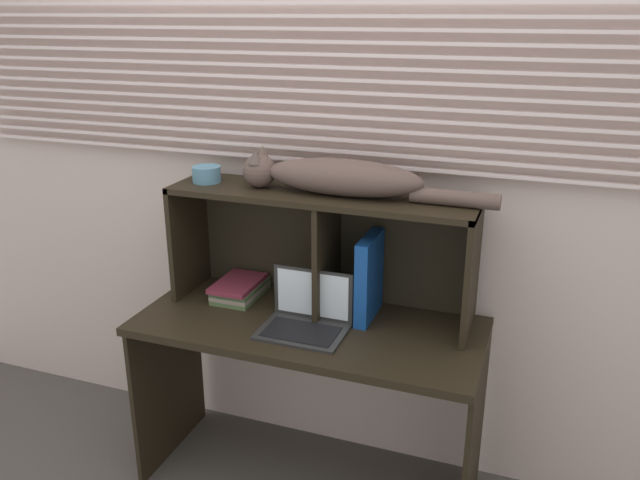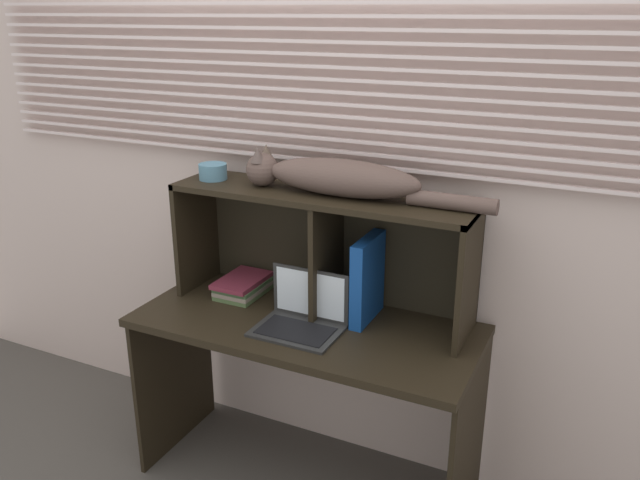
{
  "view_description": "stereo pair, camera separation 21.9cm",
  "coord_description": "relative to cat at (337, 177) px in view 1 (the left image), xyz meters",
  "views": [
    {
      "loc": [
        0.76,
        -1.73,
        1.78
      ],
      "look_at": [
        0.0,
        0.36,
        0.98
      ],
      "focal_mm": 36.31,
      "sensor_mm": 36.0,
      "label": 1
    },
    {
      "loc": [
        0.97,
        -1.65,
        1.78
      ],
      "look_at": [
        0.0,
        0.36,
        0.98
      ],
      "focal_mm": 36.31,
      "sensor_mm": 36.0,
      "label": 2
    }
  ],
  "objects": [
    {
      "name": "back_panel_with_blinds",
      "position": [
        -0.06,
        0.19,
        0.03
      ],
      "size": [
        4.4,
        0.08,
        2.5
      ],
      "color": "beige",
      "rests_on": "ground"
    },
    {
      "name": "desk",
      "position": [
        -0.06,
        -0.12,
        -0.66
      ],
      "size": [
        1.26,
        0.55,
        0.71
      ],
      "color": "black",
      "rests_on": "ground"
    },
    {
      "name": "hutch_shelf_unit",
      "position": [
        -0.06,
        0.03,
        -0.21
      ],
      "size": [
        1.13,
        0.28,
        0.46
      ],
      "color": "black",
      "rests_on": "desk"
    },
    {
      "name": "cat",
      "position": [
        0.0,
        0.0,
        0.0
      ],
      "size": [
        0.92,
        0.16,
        0.15
      ],
      "color": "brown",
      "rests_on": "hutch_shelf_unit"
    },
    {
      "name": "laptop",
      "position": [
        -0.05,
        -0.17,
        -0.48
      ],
      "size": [
        0.3,
        0.22,
        0.2
      ],
      "color": "#2A2A2A",
      "rests_on": "desk"
    },
    {
      "name": "binder_upright",
      "position": [
        0.13,
        0.0,
        -0.36
      ],
      "size": [
        0.05,
        0.23,
        0.32
      ],
      "primitive_type": "cube",
      "color": "#144496",
      "rests_on": "desk"
    },
    {
      "name": "book_stack",
      "position": [
        -0.4,
        -0.0,
        -0.49
      ],
      "size": [
        0.16,
        0.24,
        0.07
      ],
      "color": "#526D40",
      "rests_on": "desk"
    },
    {
      "name": "small_basket",
      "position": [
        -0.52,
        0.0,
        -0.03
      ],
      "size": [
        0.11,
        0.11,
        0.06
      ],
      "primitive_type": "cylinder",
      "color": "teal",
      "rests_on": "hutch_shelf_unit"
    }
  ]
}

